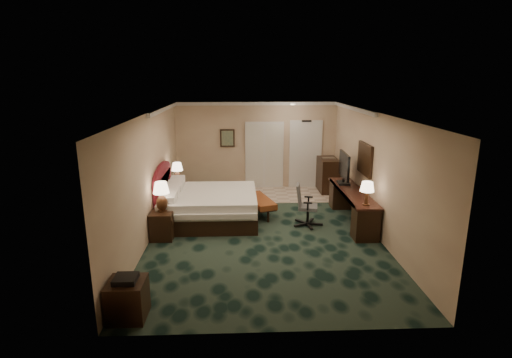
{
  "coord_description": "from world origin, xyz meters",
  "views": [
    {
      "loc": [
        -0.53,
        -8.59,
        3.48
      ],
      "look_at": [
        -0.14,
        0.6,
        1.09
      ],
      "focal_mm": 28.0,
      "sensor_mm": 36.0,
      "label": 1
    }
  ],
  "objects_px": {
    "nightstand_near": "(162,225)",
    "minibar": "(328,175)",
    "side_table": "(127,299)",
    "desk": "(352,206)",
    "desk_chair": "(308,205)",
    "bed": "(210,206)",
    "bed_bench": "(260,206)",
    "lamp_near": "(162,197)",
    "tv": "(344,168)",
    "lamp_far": "(177,173)",
    "nightstand_far": "(178,194)"
  },
  "relations": [
    {
      "from": "minibar",
      "to": "bed",
      "type": "bearing_deg",
      "value": -144.81
    },
    {
      "from": "side_table",
      "to": "desk_chair",
      "type": "height_order",
      "value": "desk_chair"
    },
    {
      "from": "nightstand_near",
      "to": "side_table",
      "type": "bearing_deg",
      "value": -89.26
    },
    {
      "from": "nightstand_near",
      "to": "minibar",
      "type": "xyz_separation_m",
      "value": [
        4.42,
        3.51,
        0.21
      ]
    },
    {
      "from": "nightstand_near",
      "to": "desk",
      "type": "height_order",
      "value": "desk"
    },
    {
      "from": "bed",
      "to": "minibar",
      "type": "height_order",
      "value": "minibar"
    },
    {
      "from": "lamp_near",
      "to": "tv",
      "type": "distance_m",
      "value": 4.61
    },
    {
      "from": "desk_chair",
      "to": "side_table",
      "type": "bearing_deg",
      "value": -120.37
    },
    {
      "from": "side_table",
      "to": "nightstand_near",
      "type": "bearing_deg",
      "value": 90.74
    },
    {
      "from": "lamp_far",
      "to": "side_table",
      "type": "bearing_deg",
      "value": -89.55
    },
    {
      "from": "tv",
      "to": "minibar",
      "type": "relative_size",
      "value": 1.01
    },
    {
      "from": "bed",
      "to": "desk_chair",
      "type": "xyz_separation_m",
      "value": [
        2.35,
        -0.45,
        0.14
      ]
    },
    {
      "from": "lamp_far",
      "to": "desk_chair",
      "type": "bearing_deg",
      "value": -28.46
    },
    {
      "from": "bed",
      "to": "minibar",
      "type": "xyz_separation_m",
      "value": [
        3.44,
        2.43,
        0.16
      ]
    },
    {
      "from": "side_table",
      "to": "tv",
      "type": "relative_size",
      "value": 0.56
    },
    {
      "from": "side_table",
      "to": "minibar",
      "type": "bearing_deg",
      "value": 56.04
    },
    {
      "from": "nightstand_near",
      "to": "minibar",
      "type": "bearing_deg",
      "value": 38.49
    },
    {
      "from": "lamp_far",
      "to": "bed_bench",
      "type": "distance_m",
      "value": 2.52
    },
    {
      "from": "lamp_far",
      "to": "tv",
      "type": "height_order",
      "value": "tv"
    },
    {
      "from": "bed",
      "to": "nightstand_near",
      "type": "distance_m",
      "value": 1.46
    },
    {
      "from": "minibar",
      "to": "desk",
      "type": "bearing_deg",
      "value": -89.74
    },
    {
      "from": "lamp_near",
      "to": "bed_bench",
      "type": "xyz_separation_m",
      "value": [
        2.21,
        1.4,
        -0.71
      ]
    },
    {
      "from": "lamp_far",
      "to": "desk",
      "type": "height_order",
      "value": "lamp_far"
    },
    {
      "from": "minibar",
      "to": "nightstand_near",
      "type": "bearing_deg",
      "value": -141.51
    },
    {
      "from": "bed",
      "to": "minibar",
      "type": "bearing_deg",
      "value": 35.19
    },
    {
      "from": "lamp_near",
      "to": "lamp_far",
      "type": "relative_size",
      "value": 1.13
    },
    {
      "from": "desk",
      "to": "tv",
      "type": "bearing_deg",
      "value": 94.52
    },
    {
      "from": "nightstand_near",
      "to": "side_table",
      "type": "relative_size",
      "value": 1.04
    },
    {
      "from": "bed",
      "to": "nightstand_far",
      "type": "distance_m",
      "value": 1.66
    },
    {
      "from": "lamp_far",
      "to": "tv",
      "type": "distance_m",
      "value": 4.48
    },
    {
      "from": "desk_chair",
      "to": "minibar",
      "type": "relative_size",
      "value": 0.97
    },
    {
      "from": "nightstand_near",
      "to": "minibar",
      "type": "distance_m",
      "value": 5.65
    },
    {
      "from": "lamp_near",
      "to": "desk",
      "type": "relative_size",
      "value": 0.25
    },
    {
      "from": "minibar",
      "to": "tv",
      "type": "bearing_deg",
      "value": -91.22
    },
    {
      "from": "nightstand_near",
      "to": "lamp_far",
      "type": "bearing_deg",
      "value": 90.09
    },
    {
      "from": "desk",
      "to": "minibar",
      "type": "distance_m",
      "value": 2.67
    },
    {
      "from": "bed_bench",
      "to": "nightstand_far",
      "type": "bearing_deg",
      "value": 139.3
    },
    {
      "from": "desk",
      "to": "desk_chair",
      "type": "height_order",
      "value": "desk_chair"
    },
    {
      "from": "bed",
      "to": "minibar",
      "type": "distance_m",
      "value": 4.22
    },
    {
      "from": "bed",
      "to": "bed_bench",
      "type": "bearing_deg",
      "value": 16.38
    },
    {
      "from": "bed",
      "to": "desk_chair",
      "type": "relative_size",
      "value": 2.25
    },
    {
      "from": "bed",
      "to": "lamp_far",
      "type": "height_order",
      "value": "lamp_far"
    },
    {
      "from": "bed",
      "to": "bed_bench",
      "type": "distance_m",
      "value": 1.31
    },
    {
      "from": "lamp_near",
      "to": "side_table",
      "type": "xyz_separation_m",
      "value": [
        0.03,
        -3.04,
        -0.64
      ]
    },
    {
      "from": "desk",
      "to": "desk_chair",
      "type": "bearing_deg",
      "value": -169.29
    },
    {
      "from": "lamp_far",
      "to": "tv",
      "type": "relative_size",
      "value": 0.56
    },
    {
      "from": "side_table",
      "to": "desk_chair",
      "type": "xyz_separation_m",
      "value": [
        3.28,
        3.62,
        0.21
      ]
    },
    {
      "from": "bed_bench",
      "to": "desk_chair",
      "type": "relative_size",
      "value": 1.3
    },
    {
      "from": "tv",
      "to": "bed",
      "type": "bearing_deg",
      "value": -169.6
    },
    {
      "from": "nightstand_far",
      "to": "side_table",
      "type": "height_order",
      "value": "nightstand_far"
    }
  ]
}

